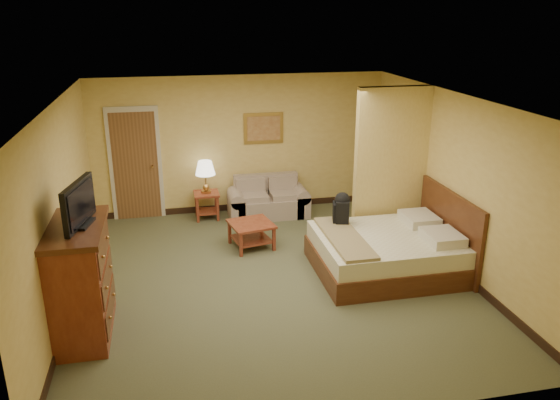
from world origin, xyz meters
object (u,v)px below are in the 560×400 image
object	(u,v)px
dresser	(80,281)
loveseat	(268,203)
bed	(392,251)
coffee_table	(251,230)

from	to	relation	value
dresser	loveseat	bearing A→B (deg)	50.02
loveseat	bed	world-z (taller)	bed
coffee_table	dresser	size ratio (longest dim) A/B	0.56
loveseat	dresser	bearing A→B (deg)	-129.98
dresser	bed	size ratio (longest dim) A/B	0.66
dresser	bed	bearing A→B (deg)	10.69
dresser	coffee_table	bearing A→B (deg)	41.40
loveseat	coffee_table	world-z (taller)	loveseat
bed	dresser	bearing A→B (deg)	-169.31
loveseat	bed	bearing A→B (deg)	-62.72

